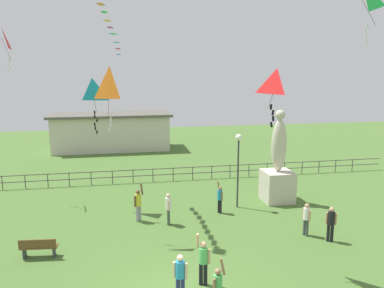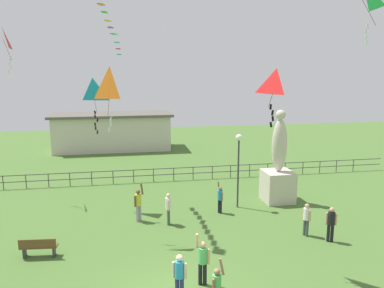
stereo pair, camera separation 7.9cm
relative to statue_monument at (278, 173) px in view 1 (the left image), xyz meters
name	(u,v)px [view 1 (the left image)]	position (x,y,z in m)	size (l,w,h in m)	color
statue_monument	(278,173)	(0.00, 0.00, 0.00)	(1.69, 1.69, 5.45)	beige
lamppost	(238,154)	(-2.65, -0.59, 1.38)	(0.36, 0.36, 4.22)	#38383D
park_bench	(39,247)	(-12.52, -4.74, -1.25)	(1.53, 0.56, 0.85)	brown
person_0	(218,287)	(-6.17, -9.64, -0.81)	(0.47, 0.37, 1.80)	black
person_1	(331,222)	(0.16, -5.59, -0.77)	(0.46, 0.30, 1.63)	black
person_2	(168,207)	(-6.80, -2.33, -0.77)	(0.30, 0.49, 1.63)	#3F4C47
person_3	(138,203)	(-8.27, -1.60, -0.72)	(0.52, 0.36, 1.98)	#99999E
person_4	(220,197)	(-3.86, -1.28, -0.83)	(0.28, 0.47, 1.76)	black
person_5	(203,260)	(-6.26, -7.97, -0.73)	(0.50, 0.35, 1.96)	black
person_6	(306,217)	(-0.63, -4.81, -0.80)	(0.29, 0.45, 1.58)	#3F4C47
person_7	(180,274)	(-7.22, -8.76, -0.76)	(0.47, 0.31, 1.66)	navy
kite_0	(93,92)	(-10.42, 0.74, 4.82)	(1.17, 0.83, 3.04)	#198CD1
kite_1	(110,85)	(-9.40, -2.79, 5.30)	(0.95, 0.87, 2.87)	orange
kite_3	(2,39)	(-15.45, 3.48, 7.70)	(0.68, 1.20, 2.59)	red
kite_4	(276,83)	(-3.36, -7.06, 5.46)	(0.68, 1.21, 2.14)	red
waterfront_railing	(144,174)	(-7.53, 5.33, -1.09)	(36.00, 0.06, 0.95)	#4C4742
pavilion_building	(112,131)	(-9.94, 17.33, 0.10)	(11.65, 4.62, 3.58)	beige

